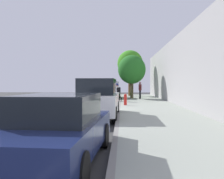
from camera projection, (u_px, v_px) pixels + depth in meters
ground at (88, 112)px, 15.09m from camera, size 65.40×65.40×0.00m
sidewalk at (154, 111)px, 14.91m from camera, size 4.16×40.88×0.17m
curb_edge at (119, 111)px, 15.01m from camera, size 0.16×40.88×0.17m
lane_stripe_centre at (37, 112)px, 14.78m from camera, size 0.14×40.00×0.01m
lane_stripe_bike_edge at (95, 112)px, 15.07m from camera, size 0.12×40.88×0.01m
building_facade at (193, 68)px, 14.75m from camera, size 0.50×40.88×5.36m
parked_sedan_dark_blue_nearest at (59, 129)px, 5.39m from camera, size 2.05×4.50×1.52m
parked_suv_white_second at (98, 98)px, 12.16m from camera, size 2.02×4.73×1.99m
parked_suv_green_mid at (110, 90)px, 26.53m from camera, size 2.19×4.81×1.99m
bicycle_at_curb at (115, 99)px, 22.16m from camera, size 1.30×1.18×0.73m
cyclist_with_backpack at (117, 91)px, 21.67m from camera, size 0.53×0.55×1.79m
street_tree_near_cyclist at (132, 70)px, 25.81m from camera, size 2.94×2.94×4.61m
street_tree_mid_block at (130, 64)px, 31.49m from camera, size 3.30×3.30×5.90m
pedestrian_on_phone at (140, 89)px, 25.35m from camera, size 0.34×0.59×1.75m
fire_hydrant at (125, 99)px, 17.83m from camera, size 0.22×0.22×0.84m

